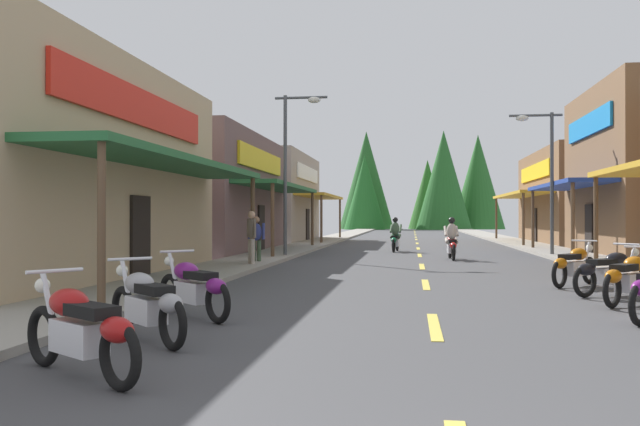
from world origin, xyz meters
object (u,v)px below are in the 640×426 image
object	(u,v)px
motorcycle_parked_left_1	(147,303)
rider_cruising_trailing	(395,237)
motorcycle_parked_left_0	(80,328)
motorcycle_parked_left_2	(193,287)
pedestrian_waiting	(256,237)
streetlamp_right	(544,162)
motorcycle_parked_right_4	(609,271)
pedestrian_strolling	(251,234)
rider_cruising_lead	(452,242)
streetlamp_left	(293,152)
motorcycle_parked_right_5	(574,265)
motorcycle_parked_right_3	(629,277)

from	to	relation	value
motorcycle_parked_left_1	rider_cruising_trailing	bearing A→B (deg)	-52.77
motorcycle_parked_left_0	motorcycle_parked_left_2	world-z (taller)	same
motorcycle_parked_left_2	pedestrian_waiting	xyz separation A→B (m)	(-1.71, 11.49, 0.42)
streetlamp_right	motorcycle_parked_right_4	world-z (taller)	streetlamp_right
streetlamp_right	pedestrian_strolling	bearing A→B (deg)	-145.77
motorcycle_parked_left_1	rider_cruising_lead	size ratio (longest dim) A/B	0.75
rider_cruising_trailing	streetlamp_left	bearing A→B (deg)	148.11
motorcycle_parked_left_0	motorcycle_parked_left_1	bearing A→B (deg)	-52.18
motorcycle_parked_right_4	pedestrian_strolling	bearing A→B (deg)	107.57
motorcycle_parked_right_4	pedestrian_strolling	world-z (taller)	pedestrian_strolling
streetlamp_left	motorcycle_parked_right_5	distance (m)	13.00
streetlamp_right	motorcycle_parked_left_1	xyz separation A→B (m)	(-8.46, -19.20, -3.25)
motorcycle_parked_right_4	motorcycle_parked_left_0	world-z (taller)	same
streetlamp_left	pedestrian_strolling	world-z (taller)	streetlamp_left
motorcycle_parked_right_3	motorcycle_parked_left_1	world-z (taller)	same
motorcycle_parked_right_3	rider_cruising_lead	bearing A→B (deg)	49.88
streetlamp_right	motorcycle_parked_left_0	distance (m)	22.93
motorcycle_parked_left_1	pedestrian_waiting	distance (m)	13.59
motorcycle_parked_left_0	rider_cruising_lead	world-z (taller)	rider_cruising_lead
motorcycle_parked_right_5	motorcycle_parked_left_0	bearing A→B (deg)	-177.47
rider_cruising_trailing	motorcycle_parked_right_4	bearing A→B (deg)	-159.38
pedestrian_waiting	streetlamp_right	bearing A→B (deg)	-58.77
rider_cruising_trailing	pedestrian_strolling	distance (m)	10.88
motorcycle_parked_right_3	pedestrian_strolling	world-z (taller)	pedestrian_strolling
motorcycle_parked_right_3	rider_cruising_trailing	world-z (taller)	rider_cruising_trailing
pedestrian_waiting	motorcycle_parked_right_4	bearing A→B (deg)	-127.89
streetlamp_right	motorcycle_parked_right_3	distance (m)	15.03
streetlamp_right	pedestrian_waiting	distance (m)	12.05
motorcycle_parked_left_2	pedestrian_waiting	size ratio (longest dim) A/B	1.04
streetlamp_right	rider_cruising_lead	distance (m)	5.30
streetlamp_right	streetlamp_left	bearing A→B (deg)	-168.59
motorcycle_parked_left_0	rider_cruising_lead	bearing A→B (deg)	-69.18
motorcycle_parked_left_1	pedestrian_waiting	world-z (taller)	pedestrian_waiting
motorcycle_parked_right_4	motorcycle_parked_right_5	xyz separation A→B (m)	(-0.25, 1.82, 0.00)
streetlamp_right	rider_cruising_trailing	xyz separation A→B (m)	(-5.88, 3.15, -3.09)
motorcycle_parked_right_5	motorcycle_parked_left_1	size ratio (longest dim) A/B	1.09
streetlamp_right	motorcycle_parked_left_2	xyz separation A→B (m)	(-8.51, -17.22, -3.25)
streetlamp_left	rider_cruising_trailing	size ratio (longest dim) A/B	2.92
motorcycle_parked_left_1	rider_cruising_lead	world-z (taller)	rider_cruising_lead
motorcycle_parked_left_0	pedestrian_waiting	size ratio (longest dim) A/B	1.14
motorcycle_parked_left_2	rider_cruising_trailing	distance (m)	20.54
pedestrian_waiting	streetlamp_left	bearing A→B (deg)	-6.24
streetlamp_left	motorcycle_parked_right_3	size ratio (longest dim) A/B	3.62
motorcycle_parked_left_0	rider_cruising_trailing	bearing A→B (deg)	-61.15
motorcycle_parked_left_0	motorcycle_parked_left_1	world-z (taller)	same
motorcycle_parked_right_5	streetlamp_right	bearing A→B (deg)	30.35
motorcycle_parked_right_4	rider_cruising_lead	size ratio (longest dim) A/B	0.83
rider_cruising_lead	rider_cruising_trailing	distance (m)	5.79
motorcycle_parked_right_5	motorcycle_parked_left_2	bearing A→B (deg)	167.43
streetlamp_left	motorcycle_parked_right_4	world-z (taller)	streetlamp_left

